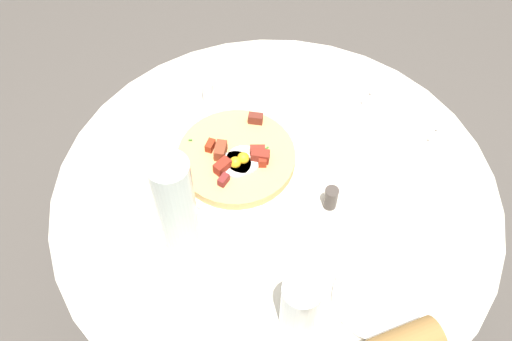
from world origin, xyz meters
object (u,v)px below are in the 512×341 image
at_px(water_glass, 300,305).
at_px(pepper_shaker, 331,198).
at_px(water_bottle, 176,206).
at_px(fork, 396,119).
at_px(breakfast_pizza, 237,157).
at_px(bread_plate, 376,299).
at_px(knife, 404,110).
at_px(pizza_plate, 237,162).
at_px(salt_shaker, 208,92).
at_px(dining_table, 274,229).

distance_m(water_glass, pepper_shaker, 0.26).
bearing_deg(water_bottle, fork, 164.94).
bearing_deg(pepper_shaker, breakfast_pizza, -77.31).
height_order(water_glass, pepper_shaker, water_glass).
xyz_separation_m(bread_plate, knife, (-0.43, -0.21, 0.00)).
xyz_separation_m(pizza_plate, salt_shaker, (-0.09, -0.17, 0.02)).
bearing_deg(dining_table, salt_shaker, -107.41).
relative_size(dining_table, water_bottle, 3.84).
bearing_deg(breakfast_pizza, water_glass, 59.81).
xyz_separation_m(dining_table, salt_shaker, (-0.09, -0.28, 0.20)).
xyz_separation_m(knife, pepper_shaker, (0.32, 0.03, 0.02)).
bearing_deg(breakfast_pizza, water_bottle, 12.13).
height_order(water_bottle, pepper_shaker, water_bottle).
height_order(breakfast_pizza, pepper_shaker, breakfast_pizza).
bearing_deg(knife, water_bottle, -105.65).
relative_size(bread_plate, knife, 0.90).
bearing_deg(water_glass, pepper_shaker, -156.10).
relative_size(breakfast_pizza, water_glass, 1.97).
bearing_deg(water_bottle, pepper_shaker, 146.30).
bearing_deg(breakfast_pizza, pizza_plate, -108.47).
distance_m(fork, pepper_shaker, 0.29).
distance_m(salt_shaker, pepper_shaker, 0.39).
distance_m(pizza_plate, water_bottle, 0.24).
height_order(knife, water_bottle, water_bottle).
height_order(pizza_plate, fork, pizza_plate).
height_order(dining_table, fork, fork).
bearing_deg(breakfast_pizza, knife, 152.99).
bearing_deg(bread_plate, pepper_shaker, -120.19).
bearing_deg(fork, bread_plate, -63.20).
xyz_separation_m(dining_table, fork, (-0.32, 0.08, 0.18)).
distance_m(dining_table, water_glass, 0.37).
bearing_deg(bread_plate, dining_table, -102.97).
bearing_deg(bread_plate, breakfast_pizza, -98.75).
bearing_deg(fork, salt_shaker, -148.48).
bearing_deg(water_bottle, knife, 165.94).
relative_size(dining_table, breakfast_pizza, 3.71).
height_order(dining_table, knife, knife).
xyz_separation_m(breakfast_pizza, water_glass, (0.18, 0.31, 0.04)).
distance_m(breakfast_pizza, salt_shaker, 0.20).
relative_size(water_glass, pepper_shaker, 2.37).
bearing_deg(water_glass, pizza_plate, -120.13).
distance_m(breakfast_pizza, pepper_shaker, 0.22).
bearing_deg(water_bottle, bread_plate, 111.86).
bearing_deg(knife, bread_plate, -65.14).
bearing_deg(salt_shaker, water_glass, 60.49).
relative_size(water_bottle, pepper_shaker, 4.51).
relative_size(pizza_plate, fork, 1.56).
bearing_deg(dining_table, fork, 165.48).
xyz_separation_m(dining_table, knife, (-0.36, 0.08, 0.18)).
bearing_deg(breakfast_pizza, fork, 150.39).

